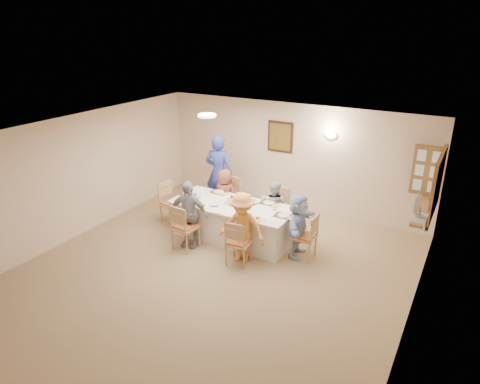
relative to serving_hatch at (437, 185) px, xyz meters
The scene contains 49 objects.
ground 4.28m from the serving_hatch, 143.22° to the right, with size 7.00×7.00×0.00m, color #A38262.
room_walls 4.01m from the serving_hatch, 143.22° to the right, with size 7.00×7.00×7.00m.
wall_picture 3.67m from the serving_hatch, 163.15° to the left, with size 0.62×0.05×0.72m.
wall_sconce 2.56m from the serving_hatch, 155.76° to the left, with size 0.26×0.09×0.18m, color white.
ceiling_light 4.41m from the serving_hatch, 167.93° to the right, with size 0.36×0.36×0.05m, color white.
serving_hatch is the anchor object (origin of this frame).
hatch_sill 0.54m from the serving_hatch, behind, with size 0.30×1.50×0.05m, color brown.
shutter_door 0.80m from the serving_hatch, 108.89° to the left, with size 0.55×0.04×1.00m, color brown.
fan_shelf 1.36m from the serving_hatch, 93.39° to the right, with size 0.22×0.36×0.03m, color white.
desk_fan 1.36m from the serving_hatch, 94.66° to the right, with size 0.30×0.30×0.28m, color #A5A5A8, non-canonical shape.
dining_table 3.88m from the serving_hatch, 163.94° to the right, with size 2.50×1.06×0.76m, color white.
chair_back_left 4.29m from the serving_hatch, behind, with size 0.46×0.46×0.96m, color tan, non-canonical shape.
chair_back_right 3.15m from the serving_hatch, behind, with size 0.44×0.44×0.93m, color tan, non-canonical shape.
chair_front_left 4.66m from the serving_hatch, 156.32° to the right, with size 0.45×0.45×0.94m, color tan, non-canonical shape.
chair_front_right 3.64m from the serving_hatch, 148.37° to the right, with size 0.43×0.43×0.90m, color tan, non-canonical shape.
chair_left_end 5.32m from the serving_hatch, 168.65° to the right, with size 0.44×0.44×0.93m, color tan, non-canonical shape.
chair_right_end 2.49m from the serving_hatch, 153.01° to the right, with size 0.43×0.43×0.90m, color tan, non-canonical shape.
diner_back_left 4.28m from the serving_hatch, behind, with size 0.59×0.38×1.20m, color brown.
diner_back_right 3.13m from the serving_hatch, behind, with size 0.57×0.45×1.15m, color #ADB7C2.
diner_front_left 4.58m from the serving_hatch, 157.72° to the right, with size 0.85×0.49×1.37m, color #9A9BA1.
diner_front_right 3.52m from the serving_hatch, 150.08° to the right, with size 0.93×0.60×1.36m, color #F29943.
diner_right_end 2.53m from the serving_hatch, 154.43° to the right, with size 0.49×1.20×1.26m, color #A7C1F1.
caregiver 4.66m from the serving_hatch, behind, with size 0.72×0.52×1.81m, color #2E3C94.
placemat_fl 4.47m from the serving_hatch, 160.85° to the right, with size 0.33×0.25×0.01m, color #472B19.
plate_fl 4.47m from the serving_hatch, 160.85° to the right, with size 0.26×0.26×0.02m, color white.
napkin_fl 4.32m from the serving_hatch, 159.42° to the right, with size 0.13×0.13×0.01m, color yellow.
placemat_fr 3.38m from the serving_hatch, 154.00° to the right, with size 0.37×0.27×0.01m, color #472B19.
plate_fr 3.38m from the serving_hatch, 154.00° to the right, with size 0.26×0.26×0.02m, color white.
napkin_fr 3.25m from the serving_hatch, 151.75° to the right, with size 0.13×0.13×0.01m, color yellow.
placemat_bl 4.27m from the serving_hatch, behind, with size 0.35×0.26×0.01m, color #472B19.
plate_bl 4.27m from the serving_hatch, behind, with size 0.23×0.23×0.01m, color white.
napkin_bl 4.10m from the serving_hatch, behind, with size 0.15×0.15×0.01m, color yellow.
placemat_br 3.12m from the serving_hatch, 168.44° to the right, with size 0.36×0.27×0.01m, color #472B19.
plate_br 3.11m from the serving_hatch, 168.44° to the right, with size 0.23×0.23×0.01m, color white.
napkin_br 2.95m from the serving_hatch, 166.74° to the right, with size 0.15×0.15×0.01m, color yellow.
placemat_le 4.83m from the serving_hatch, 167.59° to the right, with size 0.33×0.24×0.01m, color #472B19.
plate_le 4.83m from the serving_hatch, 167.59° to the right, with size 0.24×0.24×0.01m, color white.
napkin_le 4.67m from the serving_hatch, 166.50° to the right, with size 0.15×0.15×0.01m, color yellow.
placemat_re 2.75m from the serving_hatch, 157.23° to the right, with size 0.36×0.26×0.01m, color #472B19.
plate_re 2.75m from the serving_hatch, 157.23° to the right, with size 0.22×0.22×0.01m, color white.
napkin_re 2.61m from the serving_hatch, 154.58° to the right, with size 0.14×0.14×0.01m, color yellow.
teacup_a 4.62m from the serving_hatch, 162.38° to the right, with size 0.15×0.15×0.10m, color white.
teacup_b 3.24m from the serving_hatch, behind, with size 0.10×0.10×0.09m, color white.
bowl_a 4.11m from the serving_hatch, 161.98° to the right, with size 0.24×0.24×0.05m, color white.
bowl_b 3.41m from the serving_hatch, 166.03° to the right, with size 0.22×0.22×0.07m, color white.
condiment_ketchup 3.78m from the serving_hatch, 164.14° to the right, with size 0.11×0.11×0.22m, color #A62D0E.
condiment_brown 3.69m from the serving_hatch, 164.57° to the right, with size 0.11×0.11×0.21m, color #4A2113.
condiment_malt 3.65m from the serving_hatch, 162.99° to the right, with size 0.15×0.15×0.17m, color #4A2113.
drinking_glass 3.90m from the serving_hatch, 165.27° to the right, with size 0.07×0.07×0.10m, color silver.
Camera 1 is at (3.67, -5.41, 4.14)m, focal length 32.00 mm.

